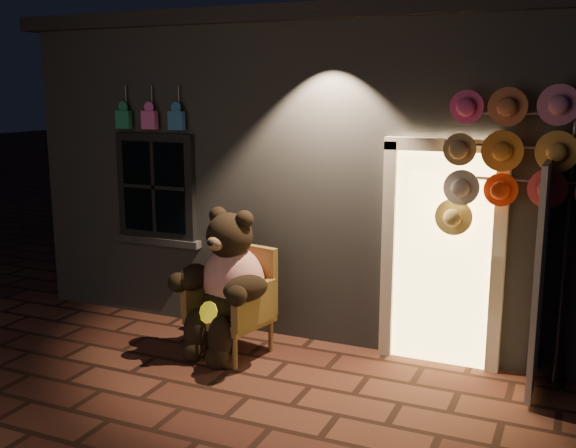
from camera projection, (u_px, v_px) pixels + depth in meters
The scene contains 5 objects.
ground at pixel (248, 397), 5.87m from camera, with size 60.00×60.00×0.00m, color #562F21.
shop_building at pixel (382, 157), 9.11m from camera, with size 7.30×5.95×3.51m.
wicker_armchair at pixel (235, 300), 6.82m from camera, with size 0.85×0.80×1.07m.
teddy_bear at pixel (227, 284), 6.67m from camera, with size 1.06×0.92×1.49m.
hat_rack at pixel (525, 156), 5.80m from camera, with size 1.50×0.22×2.65m.
Camera 1 is at (2.53, -4.85, 2.64)m, focal length 42.00 mm.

